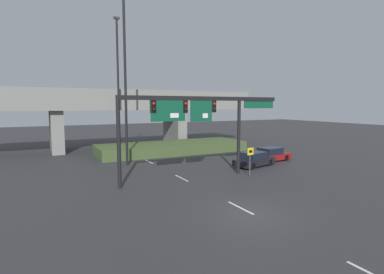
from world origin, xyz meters
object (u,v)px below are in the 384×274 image
Objects in this scene: parked_sedan_near_right at (254,160)px; parked_sedan_mid_right at (271,155)px; speed_limit_sign at (250,157)px; highway_light_pole_far at (125,74)px; signal_gantry at (196,113)px; highway_light_pole_near at (118,83)px.

parked_sedan_mid_right is at bearing 8.48° from parked_sedan_near_right.
speed_limit_sign is at bearing -150.70° from parked_sedan_mid_right.
highway_light_pole_far reaches higher than speed_limit_sign.
highway_light_pole_far is (-3.47, 7.85, 3.51)m from signal_gantry.
highway_light_pole_near is at bearing 111.87° from speed_limit_sign.
speed_limit_sign is 7.65m from parked_sedan_mid_right.
highway_light_pole_near is at bearing 81.37° from highway_light_pole_far.
speed_limit_sign is at bearing -49.33° from highway_light_pole_far.
parked_sedan_near_right is at bearing 46.40° from speed_limit_sign.
speed_limit_sign is 0.15× the size of highway_light_pole_near.
signal_gantry is 3.06× the size of parked_sedan_near_right.
parked_sedan_near_right is at bearing -163.65° from parked_sedan_mid_right.
highway_light_pole_near reaches higher than parked_sedan_near_right.
highway_light_pole_near is at bearing 111.22° from parked_sedan_near_right.
highway_light_pole_near is 3.58× the size of parked_sedan_mid_right.
highway_light_pole_near is (-6.69, 16.68, 6.85)m from speed_limit_sign.
highway_light_pole_far is (-7.84, 9.13, 7.18)m from speed_limit_sign.
signal_gantry reaches higher than parked_sedan_near_right.
speed_limit_sign is 19.23m from highway_light_pole_near.
speed_limit_sign is at bearing -16.28° from signal_gantry.
parked_sedan_mid_right is at bearing -18.67° from highway_light_pole_far.
highway_light_pole_far reaches higher than parked_sedan_near_right.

